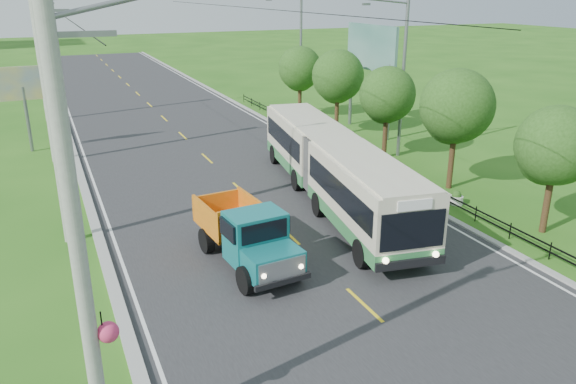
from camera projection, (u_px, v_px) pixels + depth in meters
ground at (364, 305)px, 17.92m from camera, size 240.00×240.00×0.00m
road at (198, 150)px, 35.12m from camera, size 14.00×120.00×0.02m
curb_left at (77, 163)px, 32.37m from camera, size 0.40×120.00×0.15m
curb_right at (301, 138)px, 37.82m from camera, size 0.30×120.00×0.10m
edge_line_left at (87, 162)px, 32.60m from camera, size 0.12×120.00×0.00m
edge_line_right at (295, 139)px, 37.64m from camera, size 0.12×120.00×0.00m
centre_dash at (364, 305)px, 17.91m from camera, size 0.12×2.20×0.00m
railing_right at (358, 156)px, 32.90m from camera, size 0.04×40.00×0.60m
pole_nearest at (81, 248)px, 10.53m from camera, size 3.51×0.44×10.00m
pole_near at (52, 116)px, 20.79m from camera, size 3.51×0.32×10.00m
pole_mid at (43, 74)px, 31.12m from camera, size 3.51×0.32×10.00m
pole_far at (39, 53)px, 41.44m from camera, size 3.51×0.32×10.00m
tree_second at (554, 149)px, 22.30m from camera, size 3.18×3.26×5.30m
tree_third at (456, 110)px, 27.30m from camera, size 3.60×3.62×6.00m
tree_fourth at (387, 97)px, 32.60m from camera, size 3.24×3.31×5.40m
tree_fifth at (337, 79)px, 37.67m from camera, size 3.48×3.52×5.80m
tree_back at (300, 70)px, 42.90m from camera, size 3.30×3.36×5.50m
streetlight_mid at (401, 74)px, 32.33m from camera, size 3.02×0.20×9.07m
streetlight_far at (299, 51)px, 44.38m from camera, size 3.02×0.20×9.07m
planter_near at (456, 198)px, 26.25m from camera, size 0.64×0.64×0.67m
planter_mid at (367, 155)px, 33.13m from camera, size 0.64×0.64×0.67m
planter_far at (308, 126)px, 40.01m from camera, size 0.64×0.64×0.67m
billboard_left at (23, 89)px, 33.65m from camera, size 3.00×0.20×5.20m
billboard_right at (371, 54)px, 37.97m from camera, size 0.24×6.00×7.30m
bus at (333, 164)px, 26.00m from camera, size 5.02×16.27×3.10m
dump_truck at (246, 231)px, 20.17m from camera, size 2.57×5.65×2.30m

